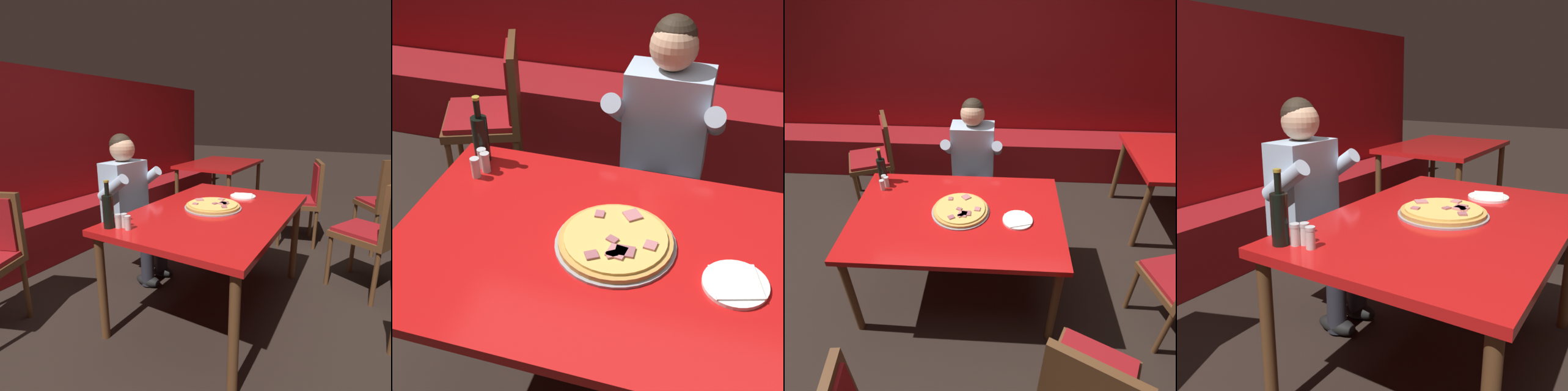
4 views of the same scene
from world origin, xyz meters
TOP-DOWN VIEW (x-y plane):
  - ground_plane at (0.00, 0.00)m, footprint 24.00×24.00m
  - booth_wall_panel at (0.00, 2.18)m, footprint 6.80×0.16m
  - booth_bench at (0.00, 1.86)m, footprint 6.46×0.48m
  - main_dining_table at (0.00, 0.00)m, footprint 1.51×1.01m
  - pizza at (0.03, 0.03)m, footprint 0.42×0.42m
  - plate_white_paper at (0.44, -0.05)m, footprint 0.21×0.21m
  - beer_bottle at (-0.64, 0.40)m, footprint 0.07×0.07m
  - shaker_oregano at (-0.62, 0.35)m, footprint 0.04×0.04m
  - shaker_black_pepper at (-0.59, 0.32)m, footprint 0.04×0.04m
  - shaker_red_pepper_flakes at (-0.61, 0.27)m, footprint 0.04×0.04m
  - diner_seated_blue_shirt at (0.05, 0.82)m, footprint 0.53×0.53m
  - dining_chair_near_right at (-0.99, 1.22)m, footprint 0.57×0.57m

SIDE VIEW (x-z plane):
  - ground_plane at x=0.00m, z-range 0.00..0.00m
  - booth_bench at x=0.00m, z-range 0.00..0.46m
  - dining_chair_near_right at x=-0.99m, z-range 0.08..1.01m
  - main_dining_table at x=0.00m, z-range 0.31..1.07m
  - diner_seated_blue_shirt at x=0.05m, z-range 0.07..1.34m
  - plate_white_paper at x=0.44m, z-range 0.76..0.78m
  - pizza at x=0.03m, z-range 0.75..0.80m
  - shaker_oregano at x=-0.62m, z-range 0.75..0.84m
  - shaker_black_pepper at x=-0.59m, z-range 0.75..0.84m
  - shaker_red_pepper_flakes at x=-0.61m, z-range 0.75..0.84m
  - beer_bottle at x=-0.64m, z-range 0.72..1.01m
  - booth_wall_panel at x=0.00m, z-range 0.00..1.90m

